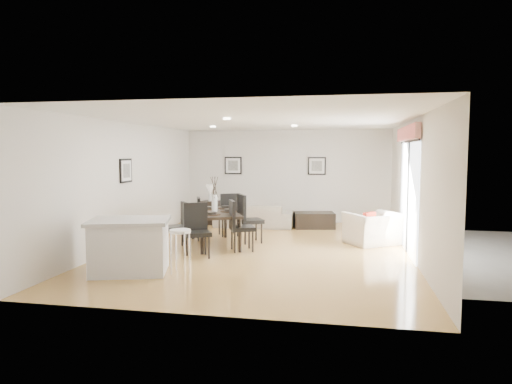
% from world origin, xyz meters
% --- Properties ---
extents(ground, '(8.00, 8.00, 0.00)m').
position_xyz_m(ground, '(0.00, 0.00, 0.00)').
color(ground, tan).
rests_on(ground, ground).
extents(wall_back, '(6.00, 0.04, 2.70)m').
position_xyz_m(wall_back, '(0.00, 4.00, 1.35)').
color(wall_back, silver).
rests_on(wall_back, ground).
extents(wall_front, '(6.00, 0.04, 2.70)m').
position_xyz_m(wall_front, '(0.00, -4.00, 1.35)').
color(wall_front, silver).
rests_on(wall_front, ground).
extents(wall_left, '(0.04, 8.00, 2.70)m').
position_xyz_m(wall_left, '(-3.00, 0.00, 1.35)').
color(wall_left, silver).
rests_on(wall_left, ground).
extents(wall_right, '(0.04, 8.00, 2.70)m').
position_xyz_m(wall_right, '(3.00, 0.00, 1.35)').
color(wall_right, silver).
rests_on(wall_right, ground).
extents(ceiling, '(6.00, 8.00, 0.02)m').
position_xyz_m(ceiling, '(0.00, 0.00, 2.70)').
color(ceiling, white).
rests_on(ceiling, wall_back).
extents(sofa, '(2.15, 0.86, 0.63)m').
position_xyz_m(sofa, '(-0.74, 2.83, 0.31)').
color(sofa, gray).
rests_on(sofa, ground).
extents(armchair, '(1.43, 1.39, 0.71)m').
position_xyz_m(armchair, '(2.34, 0.98, 0.35)').
color(armchair, silver).
rests_on(armchair, ground).
extents(dining_table, '(1.57, 2.01, 0.75)m').
position_xyz_m(dining_table, '(-1.11, 0.23, 0.67)').
color(dining_table, black).
rests_on(dining_table, ground).
extents(dining_chair_wnear, '(0.62, 0.62, 0.98)m').
position_xyz_m(dining_chair_wnear, '(-1.76, -0.17, 0.55)').
color(dining_chair_wnear, black).
rests_on(dining_chair_wnear, ground).
extents(dining_chair_wfar, '(0.58, 0.58, 1.00)m').
position_xyz_m(dining_chair_wfar, '(-1.75, 0.71, 0.56)').
color(dining_chair_wfar, black).
rests_on(dining_chair_wfar, ground).
extents(dining_chair_enear, '(0.62, 0.62, 1.06)m').
position_xyz_m(dining_chair_enear, '(-0.47, -0.26, 0.59)').
color(dining_chair_enear, black).
rests_on(dining_chair_enear, ground).
extents(dining_chair_efar, '(0.67, 0.67, 1.10)m').
position_xyz_m(dining_chair_efar, '(-0.47, 0.63, 0.61)').
color(dining_chair_efar, black).
rests_on(dining_chair_efar, ground).
extents(dining_chair_head, '(0.64, 0.64, 1.05)m').
position_xyz_m(dining_chair_head, '(-1.15, -0.89, 0.59)').
color(dining_chair_head, black).
rests_on(dining_chair_head, ground).
extents(dining_chair_foot, '(0.64, 0.64, 1.06)m').
position_xyz_m(dining_chair_foot, '(-1.06, 1.35, 0.59)').
color(dining_chair_foot, black).
rests_on(dining_chair_foot, ground).
extents(vase, '(0.94, 1.47, 0.78)m').
position_xyz_m(vase, '(-1.11, 0.23, 1.05)').
color(vase, white).
rests_on(vase, dining_table).
extents(coffee_table, '(1.17, 0.83, 0.43)m').
position_xyz_m(coffee_table, '(0.90, 2.95, 0.21)').
color(coffee_table, black).
rests_on(coffee_table, ground).
extents(side_table, '(0.56, 0.56, 0.66)m').
position_xyz_m(side_table, '(-2.06, 3.10, 0.33)').
color(side_table, black).
rests_on(side_table, ground).
extents(table_lamp, '(0.24, 0.24, 0.45)m').
position_xyz_m(table_lamp, '(-2.06, 3.10, 0.96)').
color(table_lamp, white).
rests_on(table_lamp, side_table).
extents(cushion, '(0.30, 0.31, 0.33)m').
position_xyz_m(cushion, '(2.24, 0.88, 0.57)').
color(cushion, maroon).
rests_on(cushion, armchair).
extents(kitchen_island, '(1.54, 1.33, 0.92)m').
position_xyz_m(kitchen_island, '(-1.89, -2.26, 0.46)').
color(kitchen_island, silver).
rests_on(kitchen_island, ground).
extents(bar_stool, '(0.35, 0.35, 0.77)m').
position_xyz_m(bar_stool, '(-0.98, -2.26, 0.66)').
color(bar_stool, white).
rests_on(bar_stool, ground).
extents(framed_print_back_left, '(0.52, 0.04, 0.52)m').
position_xyz_m(framed_print_back_left, '(-1.60, 3.97, 1.65)').
color(framed_print_back_left, black).
rests_on(framed_print_back_left, wall_back).
extents(framed_print_back_right, '(0.52, 0.04, 0.52)m').
position_xyz_m(framed_print_back_right, '(0.90, 3.97, 1.65)').
color(framed_print_back_right, black).
rests_on(framed_print_back_right, wall_back).
extents(framed_print_left_wall, '(0.04, 0.52, 0.52)m').
position_xyz_m(framed_print_left_wall, '(-2.97, -0.20, 1.65)').
color(framed_print_left_wall, black).
rests_on(framed_print_left_wall, wall_left).
extents(sliding_door, '(0.12, 2.70, 2.57)m').
position_xyz_m(sliding_door, '(2.96, 0.30, 1.66)').
color(sliding_door, white).
rests_on(sliding_door, wall_right).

